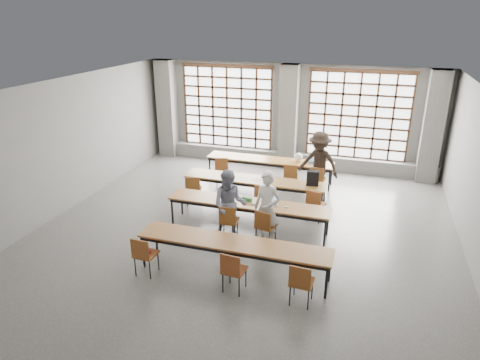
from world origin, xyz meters
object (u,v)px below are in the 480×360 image
at_px(desk_row_c, 248,205).
at_px(chair_back_right, 317,177).
at_px(chair_back_left, 222,167).
at_px(student_male, 267,208).
at_px(desk_row_a, 270,161).
at_px(plastic_bag, 298,157).
at_px(chair_mid_left, 193,187).
at_px(green_box, 247,199).
at_px(student_back, 319,163).
at_px(chair_back_mid, 291,175).
at_px(chair_front_left, 228,219).
at_px(student_female, 230,205).
at_px(red_pouch, 146,252).
at_px(laptop_front, 271,201).
at_px(chair_mid_centre, 263,196).
at_px(phone, 254,205).
at_px(chair_mid_right, 315,202).
at_px(chair_front_right, 265,224).
at_px(chair_near_left, 144,252).
at_px(desk_row_b, 254,181).
at_px(mouse, 286,207).
at_px(chair_near_mid, 233,268).
at_px(desk_row_d, 233,245).
at_px(backpack, 313,178).
at_px(chair_near_right, 301,280).
at_px(laptop_back, 313,161).

xyz_separation_m(desk_row_c, chair_back_right, (1.32, 2.71, -0.13)).
xyz_separation_m(chair_back_left, student_male, (2.26, -3.21, 0.34)).
distance_m(desk_row_a, plastic_bag, 0.93).
relative_size(chair_mid_left, green_box, 3.52).
height_order(chair_back_left, chair_mid_left, same).
bearing_deg(green_box, chair_back_right, 62.53).
distance_m(chair_mid_left, student_back, 3.73).
distance_m(chair_back_mid, chair_front_left, 3.43).
relative_size(student_female, red_pouch, 8.46).
distance_m(desk_row_c, student_back, 3.14).
bearing_deg(laptop_front, chair_mid_centre, 117.02).
bearing_deg(phone, chair_mid_left, 153.39).
distance_m(chair_mid_right, chair_front_left, 2.37).
bearing_deg(chair_mid_right, chair_front_right, -120.82).
relative_size(chair_near_left, student_female, 0.52).
relative_size(chair_back_mid, plastic_bag, 3.08).
height_order(desk_row_b, chair_mid_right, chair_mid_right).
bearing_deg(mouse, chair_back_right, 82.36).
relative_size(desk_row_a, chair_front_left, 4.55).
height_order(chair_front_right, plastic_bag, plastic_bag).
height_order(chair_near_mid, student_back, student_back).
relative_size(desk_row_b, chair_mid_right, 4.55).
bearing_deg(laptop_front, desk_row_d, -97.63).
bearing_deg(desk_row_a, chair_front_right, -77.71).
height_order(chair_mid_right, phone, chair_mid_right).
height_order(phone, plastic_bag, plastic_bag).
height_order(chair_back_mid, phone, chair_back_mid).
distance_m(chair_mid_left, backpack, 3.27).
bearing_deg(chair_back_left, plastic_bag, 16.53).
height_order(desk_row_d, chair_near_right, chair_near_right).
height_order(chair_mid_right, green_box, chair_mid_right).
distance_m(chair_back_mid, plastic_bag, 0.76).
xyz_separation_m(desk_row_b, chair_mid_right, (1.78, -0.63, -0.13)).
bearing_deg(chair_back_left, laptop_front, -49.76).
height_order(laptop_back, green_box, laptop_back).
distance_m(chair_mid_left, chair_near_mid, 4.18).
distance_m(chair_mid_left, chair_mid_right, 3.36).
bearing_deg(desk_row_a, chair_mid_centre, -80.40).
bearing_deg(chair_near_right, chair_back_left, 122.96).
bearing_deg(chair_near_left, desk_row_a, 78.92).
xyz_separation_m(chair_mid_centre, laptop_front, (0.41, -0.81, 0.25)).
relative_size(chair_front_left, chair_near_right, 1.00).
relative_size(chair_front_right, plastic_bag, 3.08).
distance_m(chair_mid_right, green_box, 1.78).
bearing_deg(backpack, red_pouch, -132.98).
bearing_deg(red_pouch, chair_near_left, -91.85).
distance_m(desk_row_c, student_female, 0.61).
relative_size(backpack, red_pouch, 2.00).
bearing_deg(student_female, green_box, 56.38).
relative_size(desk_row_c, phone, 30.77).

